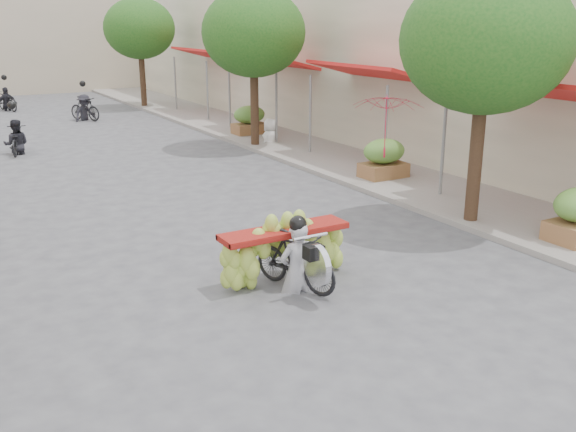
# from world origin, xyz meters

# --- Properties ---
(ground) EXTENTS (120.00, 120.00, 0.00)m
(ground) POSITION_xyz_m (0.00, 0.00, 0.00)
(ground) COLOR #535358
(ground) RESTS_ON ground
(sidewalk_right) EXTENTS (4.00, 60.00, 0.12)m
(sidewalk_right) POSITION_xyz_m (7.00, 15.00, 0.06)
(sidewalk_right) COLOR gray
(sidewalk_right) RESTS_ON ground
(shophouse_row_right) EXTENTS (9.77, 40.00, 6.00)m
(shophouse_row_right) POSITION_xyz_m (11.99, 14.00, 3.00)
(shophouse_row_right) COLOR beige
(shophouse_row_right) RESTS_ON ground
(street_tree_near) EXTENTS (3.40, 3.40, 5.25)m
(street_tree_near) POSITION_xyz_m (5.40, 4.00, 3.78)
(street_tree_near) COLOR #3A2719
(street_tree_near) RESTS_ON ground
(street_tree_mid) EXTENTS (3.40, 3.40, 5.25)m
(street_tree_mid) POSITION_xyz_m (5.40, 14.00, 3.78)
(street_tree_mid) COLOR #3A2719
(street_tree_mid) RESTS_ON ground
(street_tree_far) EXTENTS (3.40, 3.40, 5.25)m
(street_tree_far) POSITION_xyz_m (5.40, 26.00, 3.78)
(street_tree_far) COLOR #3A2719
(street_tree_far) RESTS_ON ground
(produce_crate_mid) EXTENTS (1.20, 0.88, 1.16)m
(produce_crate_mid) POSITION_xyz_m (6.20, 8.00, 0.71)
(produce_crate_mid) COLOR brown
(produce_crate_mid) RESTS_ON ground
(produce_crate_far) EXTENTS (1.20, 0.88, 1.16)m
(produce_crate_far) POSITION_xyz_m (6.20, 16.00, 0.71)
(produce_crate_far) COLOR brown
(produce_crate_far) RESTS_ON ground
(banana_motorbike) EXTENTS (2.20, 1.83, 2.10)m
(banana_motorbike) POSITION_xyz_m (0.44, 3.10, 0.70)
(banana_motorbike) COLOR black
(banana_motorbike) RESTS_ON ground
(market_umbrella) EXTENTS (2.11, 2.11, 1.63)m
(market_umbrella) POSITION_xyz_m (5.80, 7.43, 2.41)
(market_umbrella) COLOR red
(market_umbrella) RESTS_ON ground
(pedestrian) EXTENTS (0.90, 0.73, 1.59)m
(pedestrian) POSITION_xyz_m (6.12, 14.24, 0.91)
(pedestrian) COLOR white
(pedestrian) RESTS_ON ground
(bg_motorbike_a) EXTENTS (0.95, 1.63, 1.95)m
(bg_motorbike_a) POSITION_xyz_m (-1.81, 16.94, 0.76)
(bg_motorbike_a) COLOR black
(bg_motorbike_a) RESTS_ON ground
(bg_motorbike_b) EXTENTS (1.29, 1.78, 1.95)m
(bg_motorbike_b) POSITION_xyz_m (1.86, 23.21, 0.84)
(bg_motorbike_b) COLOR black
(bg_motorbike_b) RESTS_ON ground
(bg_motorbike_c) EXTENTS (1.13, 1.82, 1.95)m
(bg_motorbike_c) POSITION_xyz_m (-0.63, 28.27, 0.78)
(bg_motorbike_c) COLOR black
(bg_motorbike_c) RESTS_ON ground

